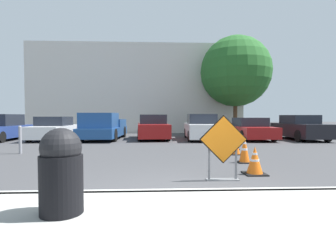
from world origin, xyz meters
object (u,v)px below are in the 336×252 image
parked_car_fourth (202,128)px  bollard_second (20,139)px  traffic_cone_fifth (229,138)px  pickup_truck (103,128)px  traffic_cone_second (244,150)px  parked_car_nearest (1,128)px  bollard_nearest (64,140)px  road_closed_sign (223,145)px  trash_bin (61,170)px  traffic_cone_third (236,146)px  traffic_cone_fourth (233,141)px  traffic_cone_nearest (255,161)px  parked_car_third (153,128)px  parked_car_second (54,129)px  parked_car_sixth (300,128)px  parked_car_fifth (250,129)px

parked_car_fourth → bollard_second: size_ratio=4.22×
traffic_cone_fifth → pickup_truck: pickup_truck is taller
traffic_cone_second → parked_car_nearest: size_ratio=0.17×
parked_car_fourth → bollard_nearest: 8.48m
road_closed_sign → trash_bin: road_closed_sign is taller
traffic_cone_third → traffic_cone_fifth: 3.12m
road_closed_sign → traffic_cone_fourth: size_ratio=1.90×
parked_car_nearest → bollard_nearest: 8.00m
road_closed_sign → traffic_cone_nearest: (0.93, 0.58, -0.46)m
parked_car_nearest → bollard_second: (4.00, -5.69, -0.13)m
parked_car_fourth → trash_bin: size_ratio=3.96×
traffic_cone_second → parked_car_third: 8.87m
traffic_cone_third → bollard_second: 8.10m
traffic_cone_fifth → parked_car_fourth: 3.34m
pickup_truck → traffic_cone_fifth: bearing=156.5°
traffic_cone_second → traffic_cone_fourth: size_ratio=1.08×
parked_car_third → trash_bin: parked_car_third is taller
traffic_cone_nearest → bollard_second: 8.45m
pickup_truck → parked_car_second: bearing=-1.5°
traffic_cone_fifth → parked_car_sixth: bearing=29.1°
parked_car_sixth → road_closed_sign: bearing=53.7°
trash_bin → traffic_cone_nearest: bearing=37.2°
traffic_cone_nearest → parked_car_nearest: bearing=140.5°
parked_car_third → parked_car_sixth: bearing=171.1°
traffic_cone_nearest → traffic_cone_fifth: traffic_cone_fifth is taller
parked_car_sixth → bollard_nearest: parked_car_sixth is taller
traffic_cone_nearest → parked_car_second: parked_car_second is taller
bollard_second → pickup_truck: bearing=71.5°
traffic_cone_third → parked_car_fourth: parked_car_fourth is taller
parked_car_nearest → pickup_truck: pickup_truck is taller
traffic_cone_third → traffic_cone_fifth: traffic_cone_fifth is taller
traffic_cone_fourth → pickup_truck: size_ratio=0.15×
bollard_nearest → bollard_second: (-1.62, 0.00, 0.05)m
parked_car_second → parked_car_fourth: 8.92m
bollard_nearest → parked_car_sixth: bearing=23.7°
parked_car_fifth → parked_car_sixth: 2.98m
traffic_cone_nearest → trash_bin: (-3.66, -2.78, 0.38)m
traffic_cone_third → traffic_cone_fourth: bearing=77.5°
parked_car_sixth → bollard_nearest: size_ratio=4.51×
traffic_cone_second → bollard_nearest: bearing=160.2°
trash_bin → bollard_second: 7.66m
traffic_cone_fourth → parked_car_fifth: 5.24m
parked_car_sixth → parked_car_nearest: bearing=-0.9°
traffic_cone_nearest → traffic_cone_fourth: size_ratio=0.90×
parked_car_third → bollard_nearest: 6.97m
pickup_truck → bollard_nearest: (-0.31, -5.75, -0.21)m
parked_car_nearest → parked_car_second: parked_car_nearest is taller
traffic_cone_fourth → parked_car_second: parked_car_second is taller
traffic_cone_fourth → parked_car_fifth: bearing=62.3°
parked_car_fifth → parked_car_third: bearing=-4.1°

